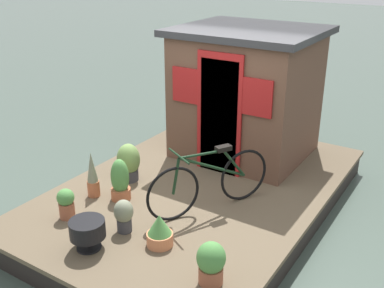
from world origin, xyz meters
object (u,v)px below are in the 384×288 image
Objects in this scene: bicycle at (210,182)px; potted_plant_basil at (124,215)px; potted_plant_sage at (160,231)px; potted_plant_rosemary at (92,176)px; potted_plant_fern at (66,203)px; potted_plant_thyme at (129,162)px; potted_plant_ivy at (211,263)px; charcoal_grill at (87,230)px; potted_plant_geranium at (120,181)px; houseboat_cabin at (246,93)px.

potted_plant_basil is at bearing 148.95° from bicycle.
potted_plant_sage is (-0.98, 0.07, -0.21)m from bicycle.
potted_plant_fern is at bearing -168.94° from potted_plant_rosemary.
potted_plant_rosemary is 1.49m from potted_plant_sage.
potted_plant_thyme is at bearing 51.49° from potted_plant_sage.
potted_plant_thyme is (0.62, -0.10, -0.02)m from potted_plant_rosemary.
potted_plant_sage is at bearing 175.75° from bicycle.
potted_plant_rosemary is 1.62× the size of potted_plant_fern.
potted_plant_rosemary is at bearing 110.07° from bicycle.
potted_plant_rosemary is 2.33m from potted_plant_ivy.
potted_plant_fern is at bearing 64.61° from charcoal_grill.
bicycle is at bearing 31.07° from potted_plant_ivy.
potted_plant_basil is at bearing -78.98° from potted_plant_fern.
potted_plant_fern reaches higher than charcoal_grill.
potted_plant_fern is (-1.21, -0.01, -0.08)m from potted_plant_thyme.
bicycle is 2.71× the size of potted_plant_geranium.
bicycle reaches higher than potted_plant_fern.
potted_plant_thyme is at bearing -9.37° from potted_plant_rosemary.
potted_plant_ivy is at bearing -148.93° from bicycle.
charcoal_grill is at bearing -155.67° from potted_plant_thyme.
potted_plant_rosemary is (0.43, 0.91, 0.08)m from potted_plant_basil.
houseboat_cabin is 4.62× the size of potted_plant_ivy.
potted_plant_thyme is at bearing 28.28° from potted_plant_geranium.
potted_plant_basil is 1.33m from potted_plant_thyme.
potted_plant_rosemary is 1.65× the size of potted_plant_sage.
potted_plant_thyme reaches higher than potted_plant_ivy.
potted_plant_thyme is at bearing 24.33° from charcoal_grill.
houseboat_cabin reaches higher than potted_plant_ivy.
potted_plant_rosemary reaches higher than potted_plant_basil.
potted_plant_basil is 0.64× the size of potted_plant_rosemary.
potted_plant_thyme is at bearing 0.58° from potted_plant_fern.
houseboat_cabin is 2.50m from potted_plant_geranium.
houseboat_cabin reaches higher than charcoal_grill.
potted_plant_fern reaches higher than potted_plant_sage.
potted_plant_rosemary is 0.39m from potted_plant_geranium.
potted_plant_basil is at bearing 79.78° from potted_plant_ivy.
potted_plant_basil is 0.89× the size of potted_plant_ivy.
houseboat_cabin is 3.41m from potted_plant_ivy.
bicycle is 2.45× the size of potted_plant_rosemary.
bicycle reaches higher than potted_plant_basil.
potted_plant_thyme is 1.69m from potted_plant_sage.
potted_plant_thyme is (0.07, 1.40, -0.11)m from bicycle.
potted_plant_ivy is 0.84m from potted_plant_sage.
bicycle is 3.99× the size of potted_plant_fern.
potted_plant_thyme is at bearing 152.44° from houseboat_cabin.
potted_plant_thyme is 0.55m from potted_plant_geranium.
bicycle is 1.00m from potted_plant_sage.
potted_plant_rosemary is 1.60× the size of charcoal_grill.
potted_plant_rosemary is 1.39× the size of potted_plant_ivy.
bicycle is at bearing -50.65° from potted_plant_fern.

